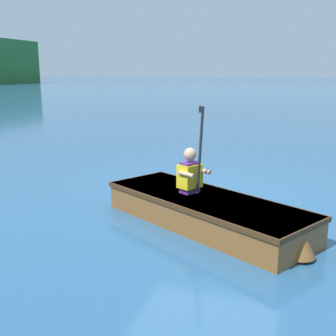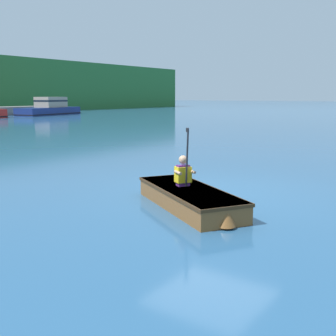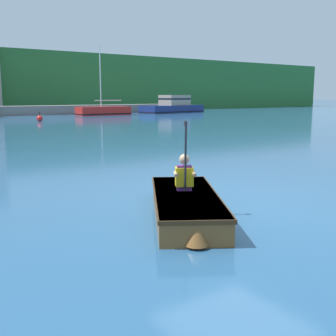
% 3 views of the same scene
% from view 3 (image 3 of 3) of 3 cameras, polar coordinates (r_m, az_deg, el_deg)
% --- Properties ---
extents(ground_plane, '(300.00, 300.00, 0.00)m').
position_cam_3_polar(ground_plane, '(7.91, 9.37, -4.41)').
color(ground_plane, '#28567F').
extents(moored_boat_dock_west_end, '(5.42, 1.89, 6.68)m').
position_cam_3_polar(moored_boat_dock_west_end, '(42.31, -8.71, 7.65)').
color(moored_boat_dock_west_end, red).
rests_on(moored_boat_dock_west_end, ground).
extents(moored_boat_dock_center_far, '(8.20, 3.97, 1.97)m').
position_cam_3_polar(moored_boat_dock_center_far, '(47.70, 0.68, 8.35)').
color(moored_boat_dock_center_far, navy).
rests_on(moored_boat_dock_center_far, ground).
extents(rowboat_foreground, '(2.37, 3.00, 0.38)m').
position_cam_3_polar(rowboat_foreground, '(6.72, 2.47, -4.95)').
color(rowboat_foreground, brown).
rests_on(rowboat_foreground, ground).
extents(person_paddler, '(0.44, 0.45, 1.15)m').
position_cam_3_polar(person_paddler, '(6.93, 2.23, -0.83)').
color(person_paddler, '#592672').
rests_on(person_paddler, rowboat_foreground).
extents(channel_buoy, '(0.44, 0.44, 0.72)m').
position_cam_3_polar(channel_buoy, '(33.30, -16.99, 6.45)').
color(channel_buoy, red).
rests_on(channel_buoy, ground).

